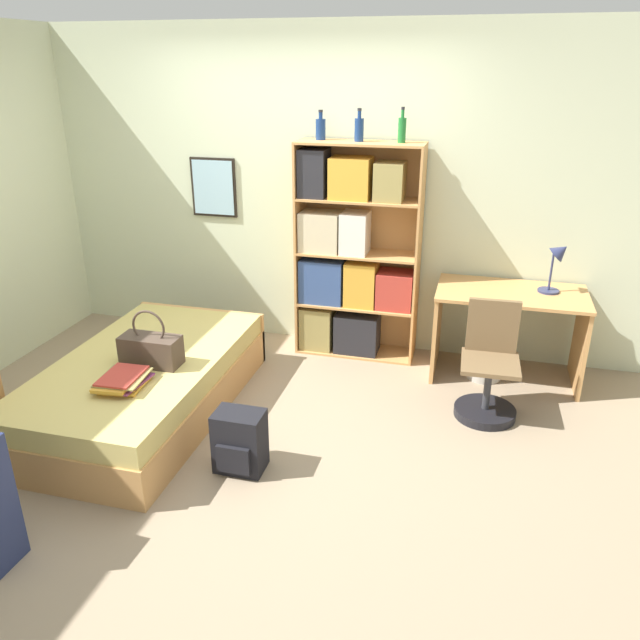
# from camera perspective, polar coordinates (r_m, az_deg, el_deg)

# --- Properties ---
(ground_plane) EXTENTS (14.00, 14.00, 0.00)m
(ground_plane) POSITION_cam_1_polar(r_m,az_deg,el_deg) (4.36, -7.13, -9.46)
(ground_plane) COLOR gray
(wall_back) EXTENTS (10.00, 0.09, 2.60)m
(wall_back) POSITION_cam_1_polar(r_m,az_deg,el_deg) (5.27, -1.52, 11.64)
(wall_back) COLOR beige
(wall_back) RESTS_ON ground_plane
(bed) EXTENTS (1.09, 1.97, 0.41)m
(bed) POSITION_cam_1_polar(r_m,az_deg,el_deg) (4.57, -15.68, -5.64)
(bed) COLOR tan
(bed) RESTS_ON ground_plane
(handbag) EXTENTS (0.40, 0.18, 0.39)m
(handbag) POSITION_cam_1_polar(r_m,az_deg,el_deg) (4.31, -15.20, -2.57)
(handbag) COLOR #47382D
(handbag) RESTS_ON bed
(book_stack_on_bed) EXTENTS (0.31, 0.38, 0.08)m
(book_stack_on_bed) POSITION_cam_1_polar(r_m,az_deg,el_deg) (4.11, -17.64, -5.27)
(book_stack_on_bed) COLOR gold
(book_stack_on_bed) RESTS_ON bed
(bookcase) EXTENTS (0.98, 0.33, 1.74)m
(bookcase) POSITION_cam_1_polar(r_m,az_deg,el_deg) (5.07, 2.63, 5.66)
(bookcase) COLOR tan
(bookcase) RESTS_ON ground_plane
(bottle_green) EXTENTS (0.08, 0.08, 0.22)m
(bottle_green) POSITION_cam_1_polar(r_m,az_deg,el_deg) (4.98, 0.06, 17.12)
(bottle_green) COLOR navy
(bottle_green) RESTS_ON bookcase
(bottle_brown) EXTENTS (0.07, 0.07, 0.24)m
(bottle_brown) POSITION_cam_1_polar(r_m,az_deg,el_deg) (4.87, 3.60, 17.05)
(bottle_brown) COLOR navy
(bottle_brown) RESTS_ON bookcase
(bottle_clear) EXTENTS (0.06, 0.06, 0.25)m
(bottle_clear) POSITION_cam_1_polar(r_m,az_deg,el_deg) (4.82, 7.51, 16.91)
(bottle_clear) COLOR #1E6B2D
(bottle_clear) RESTS_ON bookcase
(desk) EXTENTS (1.10, 0.62, 0.71)m
(desk) POSITION_cam_1_polar(r_m,az_deg,el_deg) (4.96, 16.88, 0.14)
(desk) COLOR tan
(desk) RESTS_ON ground_plane
(desk_lamp) EXTENTS (0.21, 0.16, 0.40)m
(desk_lamp) POSITION_cam_1_polar(r_m,az_deg,el_deg) (4.89, 20.97, 5.26)
(desk_lamp) COLOR navy
(desk_lamp) RESTS_ON desk
(desk_chair) EXTENTS (0.43, 0.43, 0.80)m
(desk_chair) POSITION_cam_1_polar(r_m,az_deg,el_deg) (4.49, 15.10, -5.32)
(desk_chair) COLOR black
(desk_chair) RESTS_ON ground_plane
(backpack) EXTENTS (0.29, 0.23, 0.38)m
(backpack) POSITION_cam_1_polar(r_m,az_deg,el_deg) (3.84, -7.36, -10.98)
(backpack) COLOR black
(backpack) RESTS_ON ground_plane
(waste_bin) EXTENTS (0.27, 0.27, 0.25)m
(waste_bin) POSITION_cam_1_polar(r_m,az_deg,el_deg) (5.04, 14.82, -3.79)
(waste_bin) COLOR #B7B2A8
(waste_bin) RESTS_ON ground_plane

